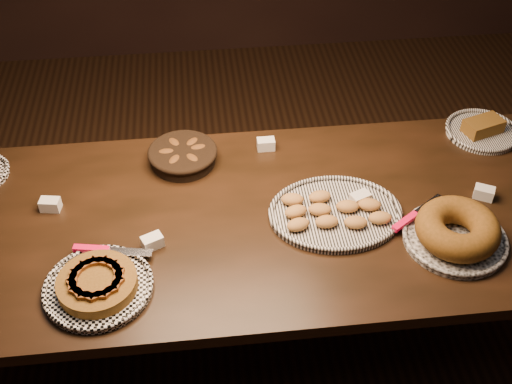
{
  "coord_description": "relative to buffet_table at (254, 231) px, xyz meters",
  "views": [
    {
      "loc": [
        -0.17,
        -1.62,
        2.35
      ],
      "look_at": [
        0.01,
        0.05,
        0.82
      ],
      "focal_mm": 45.0,
      "sensor_mm": 36.0,
      "label": 1
    }
  ],
  "objects": [
    {
      "name": "ground",
      "position": [
        0.0,
        0.0,
        -0.68
      ],
      "size": [
        5.0,
        5.0,
        0.0
      ],
      "primitive_type": "plane",
      "color": "black",
      "rests_on": "ground"
    },
    {
      "name": "buffet_table",
      "position": [
        0.0,
        0.0,
        0.0
      ],
      "size": [
        2.4,
        1.0,
        0.75
      ],
      "color": "black",
      "rests_on": "ground"
    },
    {
      "name": "apple_tart_plate",
      "position": [
        -0.53,
        -0.28,
        0.1
      ],
      "size": [
        0.35,
        0.35,
        0.07
      ],
      "rotation": [
        0.0,
        0.0,
        0.29
      ],
      "color": "white",
      "rests_on": "buffet_table"
    },
    {
      "name": "madeleine_platter",
      "position": [
        0.28,
        -0.03,
        0.09
      ],
      "size": [
        0.47,
        0.38,
        0.05
      ],
      "rotation": [
        0.0,
        0.0,
        0.01
      ],
      "color": "black",
      "rests_on": "buffet_table"
    },
    {
      "name": "bundt_cake_plate",
      "position": [
        0.67,
        -0.2,
        0.12
      ],
      "size": [
        0.39,
        0.4,
        0.11
      ],
      "rotation": [
        0.0,
        0.0,
        0.36
      ],
      "color": "black",
      "rests_on": "buffet_table"
    },
    {
      "name": "croissant_basket",
      "position": [
        -0.24,
        0.33,
        0.11
      ],
      "size": [
        0.32,
        0.32,
        0.07
      ],
      "rotation": [
        0.0,
        0.0,
        -0.35
      ],
      "color": "black",
      "rests_on": "buffet_table"
    },
    {
      "name": "loaf_plate",
      "position": [
        0.98,
        0.38,
        0.09
      ],
      "size": [
        0.3,
        0.3,
        0.07
      ],
      "rotation": [
        0.0,
        0.0,
        0.32
      ],
      "color": "black",
      "rests_on": "buffet_table"
    },
    {
      "name": "tent_cards",
      "position": [
        0.05,
        0.08,
        0.1
      ],
      "size": [
        1.65,
        0.55,
        0.04
      ],
      "color": "white",
      "rests_on": "buffet_table"
    }
  ]
}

